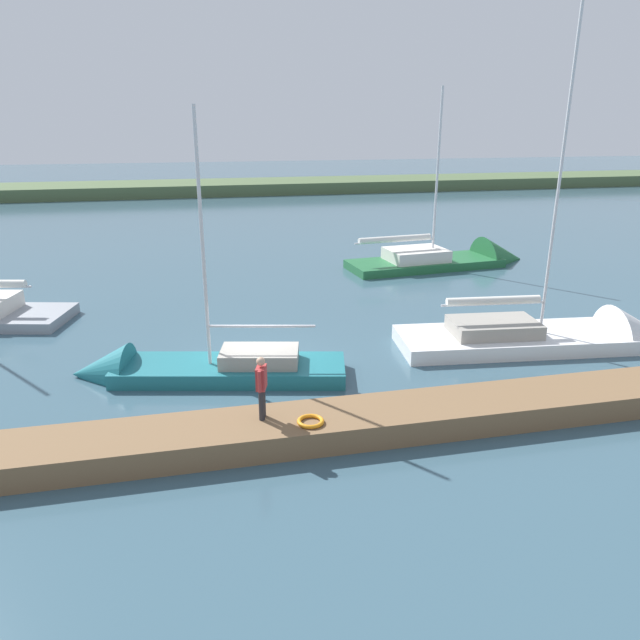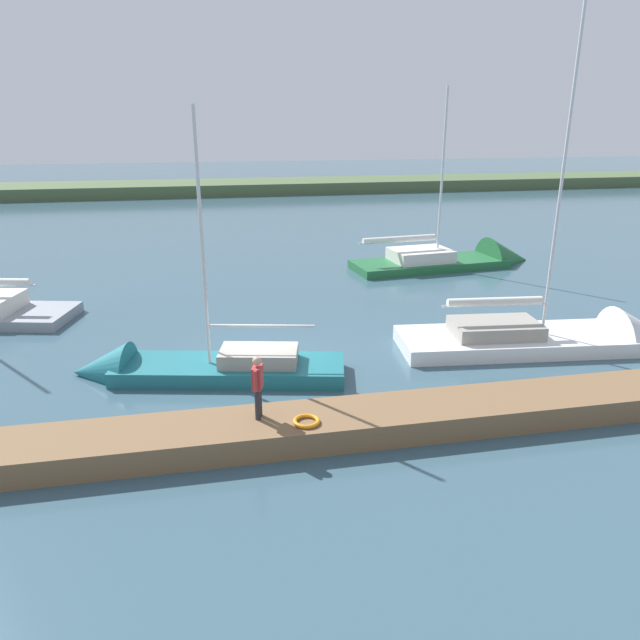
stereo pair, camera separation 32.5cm
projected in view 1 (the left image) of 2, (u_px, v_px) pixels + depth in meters
ground_plane at (262, 367)px, 19.02m from camera, size 200.00×200.00×0.00m
far_shoreline at (207, 193)px, 64.04m from camera, size 180.00×8.00×2.40m
dock_pier at (286, 430)px, 14.48m from camera, size 25.54×1.82×0.65m
life_ring_buoy at (311, 421)px, 14.14m from camera, size 0.66×0.66×0.10m
sailboat_inner_slip at (460, 262)px, 32.41m from camera, size 10.55×3.90×10.55m
sailboat_far_left at (185, 372)px, 18.19m from camera, size 8.66×3.74×8.86m
sailboat_mid_channel at (566, 342)px, 20.89m from camera, size 10.30×3.69×12.25m
person_on_dock at (262, 384)px, 14.11m from camera, size 0.33×0.60×1.61m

